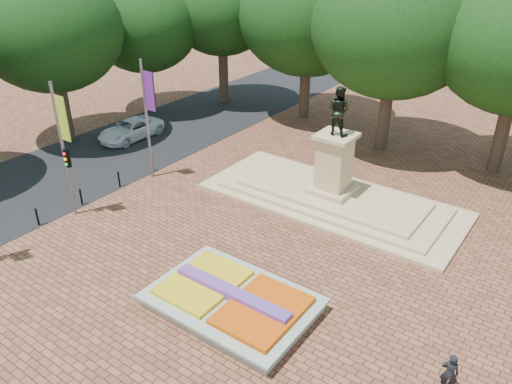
{
  "coord_description": "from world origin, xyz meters",
  "views": [
    {
      "loc": [
        10.62,
        -13.74,
        13.15
      ],
      "look_at": [
        -1.53,
        3.1,
        2.2
      ],
      "focal_mm": 35.0,
      "sensor_mm": 36.0,
      "label": 1
    }
  ],
  "objects_px": {
    "monument": "(332,187)",
    "van": "(131,129)",
    "flower_bed": "(233,301)",
    "pedestrian": "(449,373)"
  },
  "relations": [
    {
      "from": "flower_bed",
      "to": "van",
      "type": "height_order",
      "value": "van"
    },
    {
      "from": "pedestrian",
      "to": "flower_bed",
      "type": "bearing_deg",
      "value": -7.83
    },
    {
      "from": "monument",
      "to": "van",
      "type": "bearing_deg",
      "value": -179.78
    },
    {
      "from": "monument",
      "to": "van",
      "type": "height_order",
      "value": "monument"
    },
    {
      "from": "flower_bed",
      "to": "van",
      "type": "relative_size",
      "value": 1.3
    },
    {
      "from": "flower_bed",
      "to": "monument",
      "type": "distance_m",
      "value": 10.07
    },
    {
      "from": "flower_bed",
      "to": "monument",
      "type": "bearing_deg",
      "value": 95.87
    },
    {
      "from": "flower_bed",
      "to": "monument",
      "type": "height_order",
      "value": "monument"
    },
    {
      "from": "flower_bed",
      "to": "pedestrian",
      "type": "distance_m",
      "value": 8.04
    },
    {
      "from": "flower_bed",
      "to": "monument",
      "type": "xyz_separation_m",
      "value": [
        -1.03,
        10.0,
        0.5
      ]
    }
  ]
}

